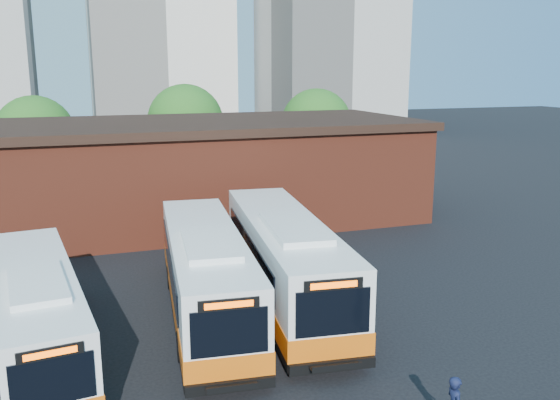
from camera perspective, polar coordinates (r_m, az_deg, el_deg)
name	(u,v)px	position (r m, az deg, el deg)	size (l,w,h in m)	color
ground	(308,356)	(20.98, 2.76, -14.73)	(220.00, 220.00, 0.00)	black
bus_west	(38,316)	(21.88, -22.23, -10.31)	(3.74, 11.97, 3.22)	white
bus_midwest	(206,277)	(23.56, -7.13, -7.37)	(3.99, 13.32, 3.58)	white
bus_mideast	(285,263)	(24.78, 0.46, -6.06)	(4.34, 13.99, 3.76)	white
depot_building	(194,170)	(38.48, -8.27, 2.89)	(28.60, 12.60, 6.40)	maroon
tree_west	(35,135)	(49.64, -22.48, 5.84)	(6.00, 6.00, 7.65)	#382314
tree_mid	(185,122)	(52.28, -9.09, 7.39)	(6.56, 6.56, 8.36)	#382314
tree_east	(316,124)	(52.49, 3.51, 7.27)	(6.24, 6.24, 7.96)	#382314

